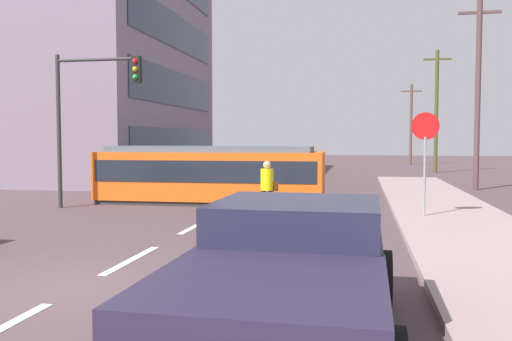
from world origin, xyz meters
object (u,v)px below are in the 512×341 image
at_px(parked_sedan_furthest, 220,164).
at_px(parked_sedan_far, 185,169).
at_px(parked_sedan_mid, 152,176).
at_px(utility_pole_distant, 411,123).
at_px(utility_pole_mid, 478,91).
at_px(traffic_light_mast, 91,100).
at_px(utility_pole_far, 436,109).
at_px(pickup_truck_parked, 291,273).
at_px(city_bus, 242,165).
at_px(streetcar_tram, 211,174).
at_px(stop_sign, 425,142).
at_px(pedestrian_crossing, 267,187).

bearing_deg(parked_sedan_furthest, parked_sedan_far, -95.47).
distance_m(parked_sedan_mid, utility_pole_distant, 30.22).
height_order(parked_sedan_furthest, utility_pole_mid, utility_pole_mid).
height_order(traffic_light_mast, utility_pole_mid, utility_pole_mid).
bearing_deg(parked_sedan_furthest, utility_pole_far, 13.66).
bearing_deg(utility_pole_mid, traffic_light_mast, -146.01).
relative_size(pickup_truck_parked, parked_sedan_mid, 1.10).
relative_size(city_bus, utility_pole_distant, 0.73).
distance_m(traffic_light_mast, utility_pole_mid, 16.57).
xyz_separation_m(pickup_truck_parked, parked_sedan_far, (-8.90, 23.01, -0.17)).
bearing_deg(utility_pole_distant, parked_sedan_furthest, -132.23).
bearing_deg(parked_sedan_far, pickup_truck_parked, -68.85).
bearing_deg(streetcar_tram, pickup_truck_parked, -70.66).
xyz_separation_m(stop_sign, traffic_light_mast, (-10.38, 0.67, 1.35)).
xyz_separation_m(streetcar_tram, city_bus, (-0.41, 7.02, -0.03)).
xyz_separation_m(streetcar_tram, pickup_truck_parked, (4.48, -12.78, -0.25)).
bearing_deg(stop_sign, utility_pole_mid, 71.40).
height_order(pedestrian_crossing, traffic_light_mast, traffic_light_mast).
distance_m(parked_sedan_far, utility_pole_mid, 15.59).
xyz_separation_m(streetcar_tram, utility_pole_far, (10.23, 19.43, 3.24)).
relative_size(utility_pole_mid, utility_pole_distant, 1.19).
distance_m(city_bus, pickup_truck_parked, 20.39).
distance_m(streetcar_tram, stop_sign, 7.70).
bearing_deg(traffic_light_mast, city_bus, 72.32).
relative_size(streetcar_tram, city_bus, 1.57).
distance_m(city_bus, utility_pole_far, 16.67).
relative_size(pickup_truck_parked, utility_pole_far, 0.61).
bearing_deg(parked_sedan_far, utility_pole_distant, 55.76).
relative_size(pedestrian_crossing, utility_pole_far, 0.20).
relative_size(streetcar_tram, traffic_light_mast, 1.60).
bearing_deg(parked_sedan_far, stop_sign, -49.24).
height_order(pedestrian_crossing, parked_sedan_furthest, pedestrian_crossing).
bearing_deg(stop_sign, city_bus, 126.44).
bearing_deg(utility_pole_mid, streetcar_tram, -146.20).
bearing_deg(streetcar_tram, parked_sedan_far, 113.36).
bearing_deg(city_bus, utility_pole_mid, -0.53).
height_order(city_bus, parked_sedan_furthest, city_bus).
height_order(streetcar_tram, pedestrian_crossing, streetcar_tram).
xyz_separation_m(parked_sedan_far, utility_pole_distant, (14.03, 20.61, 3.09)).
xyz_separation_m(parked_sedan_mid, utility_pole_far, (14.06, 15.47, 3.66)).
height_order(parked_sedan_mid, utility_pole_mid, utility_pole_mid).
height_order(pickup_truck_parked, utility_pole_far, utility_pole_far).
xyz_separation_m(pedestrian_crossing, parked_sedan_far, (-7.10, 14.04, -0.32)).
xyz_separation_m(pedestrian_crossing, traffic_light_mast, (-6.07, 1.47, 2.60)).
bearing_deg(traffic_light_mast, utility_pole_far, 57.97).
distance_m(city_bus, parked_sedan_furthest, 9.64).
bearing_deg(parked_sedan_furthest, city_bus, -68.93).
height_order(stop_sign, utility_pole_far, utility_pole_far).
relative_size(city_bus, utility_pole_far, 0.63).
relative_size(stop_sign, traffic_light_mast, 0.57).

